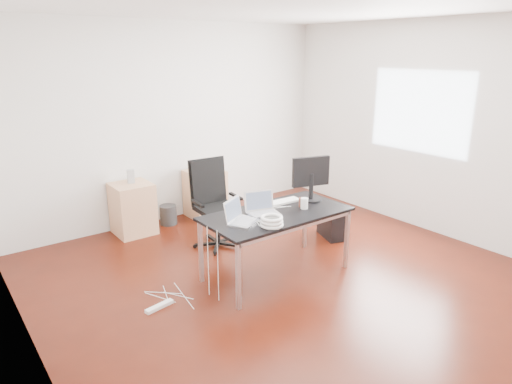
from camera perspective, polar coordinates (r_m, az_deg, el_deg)
room_shell at (r=4.67m, az=4.41°, el=4.97°), size 5.00×5.00×5.00m
desk at (r=4.93m, az=2.59°, el=-3.15°), size 1.60×0.80×0.73m
office_chair at (r=5.76m, az=-5.30°, el=-0.88°), size 0.51×0.53×1.08m
filing_cabinet_left at (r=6.38m, az=-15.14°, el=-2.02°), size 0.50×0.50×0.70m
filing_cabinet_right at (r=6.85m, az=-6.37°, el=-0.19°), size 0.50×0.50×0.70m
pc_tower at (r=6.16m, az=9.35°, el=-3.64°), size 0.34×0.49×0.44m
wastebasket at (r=6.67m, az=-10.90°, el=-2.82°), size 0.28×0.28×0.28m
power_strip at (r=4.66m, az=-11.98°, el=-13.81°), size 0.31×0.11×0.04m
laptop_left at (r=4.63m, az=-2.01°, el=-3.09°), size 0.41×0.38×0.23m
laptop_right at (r=4.85m, az=0.79°, el=-2.09°), size 0.39×0.33×0.23m
monitor at (r=5.27m, az=6.86°, el=1.97°), size 0.44×0.26×0.51m
keyboard at (r=5.22m, az=3.27°, el=-1.23°), size 0.45×0.17×0.02m
cup_white at (r=5.03m, az=6.06°, el=-1.42°), size 0.08×0.08×0.12m
cup_brown at (r=5.10m, az=5.77°, el=-1.28°), size 0.08×0.08×0.10m
cable_coil at (r=4.51m, az=1.97°, el=-3.69°), size 0.24×0.24×0.11m
power_adapter at (r=4.68m, az=2.57°, el=-3.40°), size 0.07×0.07×0.03m
speaker at (r=6.30m, az=-15.38°, el=1.89°), size 0.11×0.10×0.18m
navy_garment at (r=6.68m, az=-6.27°, el=2.88°), size 0.30×0.24×0.09m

